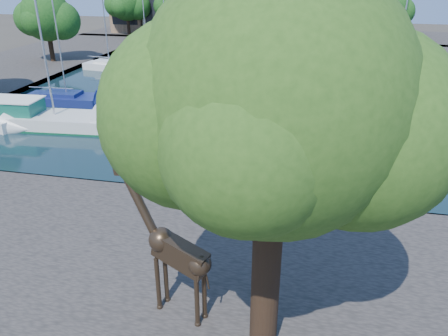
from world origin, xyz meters
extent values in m
plane|color=#38332B|center=(0.00, 0.00, 0.00)|extent=(160.00, 160.00, 0.00)
cube|color=black|center=(0.00, 24.00, 0.04)|extent=(38.00, 50.00, 0.08)
cube|color=#443E3A|center=(0.00, -7.00, 0.25)|extent=(50.00, 14.00, 0.50)
cube|color=#443E3A|center=(0.00, 56.00, 0.25)|extent=(60.00, 16.00, 0.50)
cube|color=#443E3A|center=(-25.00, 24.00, 0.25)|extent=(14.00, 52.00, 0.50)
cylinder|color=#332114|center=(7.50, -9.00, 3.25)|extent=(0.80, 0.80, 5.50)
sphere|color=#2A4F16|center=(7.50, -9.00, 7.92)|extent=(6.40, 6.40, 6.40)
sphere|color=#2A4F16|center=(9.42, -8.70, 7.28)|extent=(4.80, 4.80, 4.80)
sphere|color=#2A4F16|center=(5.74, -9.40, 7.60)|extent=(4.48, 4.48, 4.48)
cube|color=black|center=(-10.50, 51.52, 5.75)|extent=(5.20, 0.05, 7.88)
cube|color=brown|center=(15.00, 56.00, 5.75)|extent=(5.39, 9.00, 10.50)
cube|color=black|center=(15.00, 51.52, 5.75)|extent=(4.40, 0.05, 7.88)
cylinder|color=#332114|center=(-22.00, 50.50, 2.10)|extent=(0.50, 0.50, 3.20)
sphere|color=#133E12|center=(-22.00, 50.50, 5.38)|extent=(5.60, 5.60, 5.60)
sphere|color=#133E12|center=(-20.32, 50.80, 4.82)|extent=(4.20, 4.20, 4.20)
sphere|color=#133E12|center=(-23.54, 50.10, 5.10)|extent=(3.92, 3.92, 3.92)
cylinder|color=#332114|center=(-14.00, 50.50, 2.10)|extent=(0.50, 0.50, 3.20)
sphere|color=#133E12|center=(-14.00, 50.50, 5.26)|extent=(5.20, 5.20, 5.20)
sphere|color=#133E12|center=(-12.44, 50.80, 4.74)|extent=(3.90, 3.90, 3.90)
sphere|color=#133E12|center=(-15.43, 50.10, 5.00)|extent=(3.64, 3.64, 3.64)
cylinder|color=#332114|center=(-6.00, 50.50, 2.10)|extent=(0.50, 0.50, 3.20)
sphere|color=#133E12|center=(-6.00, 50.50, 5.50)|extent=(6.00, 6.00, 6.00)
sphere|color=#133E12|center=(-4.20, 50.80, 4.90)|extent=(4.50, 4.50, 4.50)
sphere|color=#133E12|center=(-7.65, 50.10, 5.20)|extent=(4.20, 4.20, 4.20)
cylinder|color=#332114|center=(2.00, 50.50, 2.10)|extent=(0.50, 0.50, 3.20)
sphere|color=#133E12|center=(2.00, 50.50, 5.32)|extent=(5.40, 5.40, 5.40)
sphere|color=#133E12|center=(3.62, 50.80, 4.78)|extent=(4.05, 4.05, 4.05)
sphere|color=#133E12|center=(0.51, 50.10, 5.05)|extent=(3.78, 3.78, 3.78)
cylinder|color=#332114|center=(10.00, 50.50, 2.10)|extent=(0.50, 0.50, 3.20)
sphere|color=#133E12|center=(10.00, 50.50, 5.44)|extent=(5.80, 5.80, 5.80)
sphere|color=#133E12|center=(11.74, 50.80, 4.86)|extent=(4.35, 4.35, 4.35)
sphere|color=#133E12|center=(8.40, 50.10, 5.15)|extent=(4.06, 4.06, 4.06)
cylinder|color=#332114|center=(18.00, 50.50, 2.10)|extent=(0.50, 0.50, 3.20)
sphere|color=#133E12|center=(18.00, 50.50, 5.26)|extent=(5.20, 5.20, 5.20)
sphere|color=#133E12|center=(19.56, 50.80, 4.74)|extent=(3.90, 3.90, 3.90)
sphere|color=#133E12|center=(16.57, 50.10, 5.00)|extent=(3.64, 3.64, 3.64)
cylinder|color=#332114|center=(-22.00, 28.00, 2.20)|extent=(0.54, 0.54, 3.40)
sphere|color=#133E12|center=(-22.00, 28.00, 5.58)|extent=(5.60, 5.60, 5.60)
sphere|color=#133E12|center=(-20.32, 28.30, 5.02)|extent=(4.20, 4.20, 4.20)
sphere|color=#133E12|center=(-23.54, 27.60, 5.30)|extent=(3.92, 3.92, 3.92)
cylinder|color=#34271A|center=(4.01, -8.28, 1.48)|extent=(0.15, 0.15, 1.96)
cylinder|color=#34271A|center=(4.14, -7.89, 1.48)|extent=(0.15, 0.15, 1.96)
cylinder|color=#34271A|center=(5.43, -8.76, 1.48)|extent=(0.15, 0.15, 1.96)
cylinder|color=#34271A|center=(5.56, -8.37, 1.48)|extent=(0.15, 0.15, 1.96)
cube|color=#34271A|center=(4.83, -8.34, 2.79)|extent=(1.97, 1.09, 1.15)
cylinder|color=#34271A|center=(3.51, -7.89, 4.07)|extent=(1.28, 0.67, 2.03)
cube|color=#34271A|center=(2.87, -7.68, 5.06)|extent=(0.57, 0.33, 0.31)
cube|color=silver|center=(-10.85, 8.00, 0.67)|extent=(10.39, 3.71, 1.19)
cube|color=#145B47|center=(-12.65, 7.87, 1.45)|extent=(3.75, 2.50, 1.10)
cylinder|color=#B2B2B7|center=(-9.65, 8.08, 5.56)|extent=(0.15, 0.15, 9.14)
cube|color=navy|center=(-12.00, 13.76, 0.52)|extent=(7.25, 2.80, 0.89)
cube|color=navy|center=(-12.00, 13.76, 0.82)|extent=(3.20, 1.88, 0.49)
cylinder|color=#B2B2B7|center=(-12.00, 13.76, 6.18)|extent=(0.12, 0.12, 10.82)
cube|color=silver|center=(-14.26, 26.73, 0.55)|extent=(5.98, 2.72, 0.94)
cube|color=silver|center=(-14.26, 26.73, 0.87)|extent=(2.68, 1.72, 0.52)
cylinder|color=#B2B2B7|center=(-14.26, 26.73, 5.24)|extent=(0.13, 0.13, 8.86)
cube|color=silver|center=(-14.76, 39.29, 0.55)|extent=(5.18, 3.08, 0.94)
cube|color=silver|center=(-14.76, 39.29, 0.86)|extent=(2.40, 1.78, 0.52)
cylinder|color=#B2B2B7|center=(-14.76, 39.29, 4.78)|extent=(0.13, 0.13, 7.93)
cube|color=white|center=(-12.00, 39.60, 0.60)|extent=(7.28, 2.68, 1.03)
cube|color=white|center=(-12.00, 39.60, 0.94)|extent=(3.20, 1.84, 0.57)
cylinder|color=#B2B2B7|center=(-12.00, 39.60, 5.96)|extent=(0.14, 0.14, 10.15)
cube|color=silver|center=(12.00, 9.76, 0.60)|extent=(8.00, 3.71, 1.03)
cube|color=silver|center=(12.00, 9.76, 0.94)|extent=(3.59, 2.32, 0.57)
cylinder|color=#B2B2B7|center=(12.00, 9.76, 6.37)|extent=(0.14, 0.14, 10.97)
cube|color=navy|center=(15.00, 20.40, 0.51)|extent=(7.76, 4.53, 0.86)
cube|color=navy|center=(15.00, 20.40, 0.80)|extent=(3.58, 2.63, 0.48)
cylinder|color=#B2B2B7|center=(15.00, 20.40, 5.20)|extent=(0.11, 0.11, 8.91)
cube|color=silver|center=(15.00, 32.31, 0.54)|extent=(6.60, 3.42, 0.92)
cube|color=silver|center=(15.00, 32.31, 0.84)|extent=(3.00, 2.06, 0.51)
cylinder|color=#B2B2B7|center=(15.00, 32.31, 4.88)|extent=(0.12, 0.12, 8.17)
cube|color=silver|center=(12.00, 32.52, 0.48)|extent=(4.82, 1.79, 0.81)
cube|color=silver|center=(12.00, 32.52, 0.75)|extent=(2.12, 1.22, 0.45)
cylinder|color=#B2B2B7|center=(12.00, 32.52, 3.80)|extent=(0.11, 0.11, 6.19)
camera|label=1|loc=(8.35, -18.68, 10.71)|focal=35.00mm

